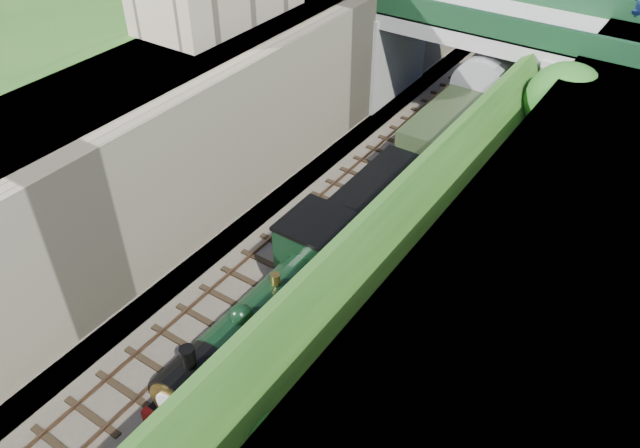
{
  "coord_description": "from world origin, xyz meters",
  "views": [
    {
      "loc": [
        10.84,
        -7.68,
        17.63
      ],
      "look_at": [
        0.0,
        8.33,
        2.41
      ],
      "focal_mm": 35.0,
      "sensor_mm": 36.0,
      "label": 1
    }
  ],
  "objects_px": {
    "locomotive": "(275,316)",
    "road_bridge": "(499,56)",
    "tree": "(567,105)",
    "tender": "(380,215)"
  },
  "relations": [
    {
      "from": "locomotive",
      "to": "road_bridge",
      "type": "bearing_deg",
      "value": 90.72
    },
    {
      "from": "tender",
      "to": "road_bridge",
      "type": "bearing_deg",
      "value": 91.14
    },
    {
      "from": "tree",
      "to": "tender",
      "type": "height_order",
      "value": "tree"
    },
    {
      "from": "tree",
      "to": "tender",
      "type": "xyz_separation_m",
      "value": [
        -4.71,
        -8.13,
        -3.03
      ]
    },
    {
      "from": "tree",
      "to": "locomotive",
      "type": "xyz_separation_m",
      "value": [
        -4.71,
        -15.49,
        -2.75
      ]
    },
    {
      "from": "road_bridge",
      "to": "locomotive",
      "type": "distance_m",
      "value": 20.35
    },
    {
      "from": "road_bridge",
      "to": "locomotive",
      "type": "xyz_separation_m",
      "value": [
        0.26,
        -20.23,
        -2.18
      ]
    },
    {
      "from": "tender",
      "to": "tree",
      "type": "bearing_deg",
      "value": 59.9
    },
    {
      "from": "road_bridge",
      "to": "tender",
      "type": "distance_m",
      "value": 13.11
    },
    {
      "from": "road_bridge",
      "to": "locomotive",
      "type": "relative_size",
      "value": 1.56
    }
  ]
}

